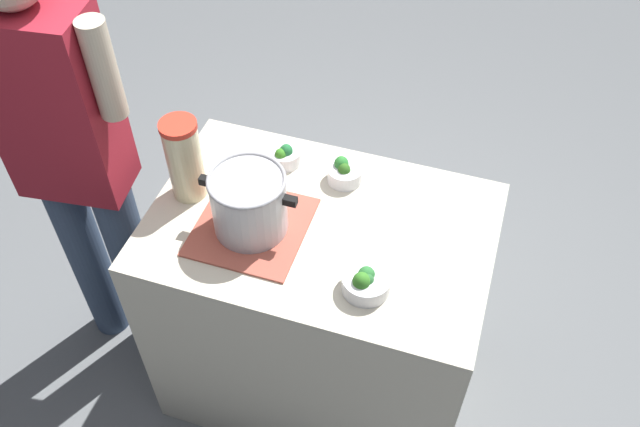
# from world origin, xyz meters

# --- Properties ---
(ground_plane) EXTENTS (8.00, 8.00, 0.00)m
(ground_plane) POSITION_xyz_m (0.00, 0.00, 0.00)
(ground_plane) COLOR slate
(counter_slab) EXTENTS (1.05, 0.70, 0.91)m
(counter_slab) POSITION_xyz_m (0.00, 0.00, 0.45)
(counter_slab) COLOR beige
(counter_slab) RESTS_ON ground_plane
(dish_cloth) EXTENTS (0.33, 0.34, 0.01)m
(dish_cloth) POSITION_xyz_m (0.19, 0.07, 0.91)
(dish_cloth) COLOR #AC5242
(dish_cloth) RESTS_ON counter_slab
(cooking_pot) EXTENTS (0.30, 0.23, 0.20)m
(cooking_pot) POSITION_xyz_m (0.19, 0.07, 1.02)
(cooking_pot) COLOR #B7B7BC
(cooking_pot) RESTS_ON dish_cloth
(lemonade_pitcher) EXTENTS (0.11, 0.11, 0.28)m
(lemonade_pitcher) POSITION_xyz_m (0.43, -0.01, 1.05)
(lemonade_pitcher) COLOR beige
(lemonade_pitcher) RESTS_ON counter_slab
(broccoli_bowl_front) EXTENTS (0.11, 0.11, 0.08)m
(broccoli_bowl_front) POSITION_xyz_m (0.19, -0.23, 0.94)
(broccoli_bowl_front) COLOR silver
(broccoli_bowl_front) RESTS_ON counter_slab
(broccoli_bowl_center) EXTENTS (0.11, 0.11, 0.08)m
(broccoli_bowl_center) POSITION_xyz_m (-0.01, -0.21, 0.94)
(broccoli_bowl_center) COLOR silver
(broccoli_bowl_center) RESTS_ON counter_slab
(broccoli_bowl_back) EXTENTS (0.14, 0.14, 0.08)m
(broccoli_bowl_back) POSITION_xyz_m (-0.19, 0.19, 0.94)
(broccoli_bowl_back) COLOR silver
(broccoli_bowl_back) RESTS_ON counter_slab
(person_cook) EXTENTS (0.50, 0.24, 1.71)m
(person_cook) POSITION_xyz_m (0.81, 0.03, 0.95)
(person_cook) COLOR #394A63
(person_cook) RESTS_ON ground_plane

